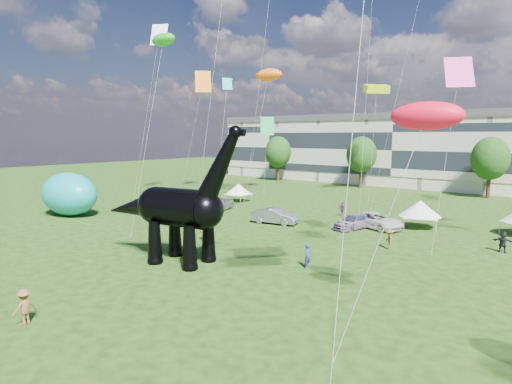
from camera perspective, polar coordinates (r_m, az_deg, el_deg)
The scene contains 15 objects.
ground at distance 27.98m, azimuth -12.99°, elevation -11.66°, with size 220.00×220.00×0.00m, color #16330C.
terrace_row at distance 83.25m, azimuth 19.09°, elevation 5.03°, with size 78.00×11.00×12.00m, color beige.
tree_far_left at distance 85.86m, azimuth 2.97°, elevation 5.69°, with size 5.20×5.20×9.44m.
tree_mid_left at distance 76.52m, azimuth 13.90°, elevation 5.25°, with size 5.20×5.20×9.44m.
tree_mid_right at distance 70.22m, azimuth 28.80°, elevation 4.34°, with size 5.20×5.20×9.44m.
dinosaur_sculpture at distance 31.28m, azimuth -10.75°, elevation -2.30°, with size 12.46×4.49×10.15m.
car_silver at distance 52.45m, azimuth -4.65°, elevation -1.63°, with size 1.76×4.38×1.49m, color #BABABF.
car_grey at distance 44.41m, azimuth 2.54°, elevation -3.23°, with size 1.69×4.83×1.59m, color gray.
car_white at distance 43.87m, azimuth 15.72°, elevation -3.67°, with size 2.58×5.60×1.56m, color silver.
car_dark at distance 43.14m, azimuth 12.91°, elevation -3.89°, with size 1.93×4.76×1.38m, color #595960.
gazebo_near at distance 45.07m, azimuth 21.03°, elevation -2.10°, with size 5.12×5.12×2.77m.
gazebo_left at distance 58.95m, azimuth -2.36°, elevation 0.39°, with size 3.90×3.90×2.49m.
inflatable_teal at distance 53.15m, azimuth -23.65°, elevation -0.25°, with size 7.89×4.93×4.93m, color #0DA0A4.
visitors at distance 38.45m, azimuth 3.89°, elevation -4.86°, with size 49.54×44.30×1.87m.
kites at distance 33.53m, azimuth 16.78°, elevation 20.19°, with size 63.98×51.94×27.64m.
Camera 1 is at (21.12, -15.92, 9.14)m, focal length 30.00 mm.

